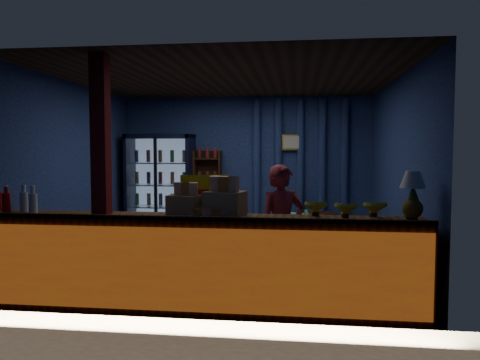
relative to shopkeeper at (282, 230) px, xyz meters
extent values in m
plane|color=#515154|center=(-0.79, 1.28, -0.73)|extent=(4.60, 4.60, 0.00)
plane|color=navy|center=(-0.79, 3.48, 0.57)|extent=(4.60, 0.00, 4.60)
plane|color=navy|center=(-0.79, -0.92, 0.57)|extent=(4.60, 0.00, 4.60)
plane|color=navy|center=(-3.09, 1.28, 0.57)|extent=(0.00, 4.40, 4.40)
plane|color=navy|center=(1.51, 1.28, 0.57)|extent=(0.00, 4.40, 4.40)
plane|color=#472D19|center=(-0.79, 1.28, 1.87)|extent=(4.60, 4.60, 0.00)
cube|color=brown|center=(-0.79, -0.62, -0.25)|extent=(4.40, 0.55, 0.95)
cube|color=red|center=(-0.79, -0.91, -0.25)|extent=(4.35, 0.02, 0.81)
cube|color=#3E2313|center=(-0.79, -0.89, 0.24)|extent=(4.40, 0.04, 0.04)
cube|color=maroon|center=(-1.84, -0.62, 0.57)|extent=(0.16, 0.16, 2.60)
cube|color=black|center=(-2.34, 3.40, 0.22)|extent=(1.20, 0.06, 1.90)
cube|color=black|center=(-2.91, 3.13, 0.22)|extent=(0.06, 0.60, 1.90)
cube|color=black|center=(-1.77, 3.13, 0.22)|extent=(0.06, 0.60, 1.90)
cube|color=black|center=(-2.34, 3.13, 1.13)|extent=(1.20, 0.60, 0.08)
cube|color=black|center=(-2.34, 3.13, -0.69)|extent=(1.20, 0.60, 0.08)
cube|color=#99B2D8|center=(-2.34, 3.35, 0.22)|extent=(1.08, 0.02, 1.74)
cube|color=white|center=(-2.34, 2.85, 0.22)|extent=(1.12, 0.02, 1.78)
cube|color=black|center=(-2.34, 2.83, 0.22)|extent=(0.05, 0.05, 1.80)
cube|color=silver|center=(-2.34, 3.13, -0.56)|extent=(1.08, 0.48, 0.02)
cylinder|color=#A45617|center=(-2.79, 3.13, -0.43)|extent=(0.07, 0.07, 0.22)
cylinder|color=#1C701F|center=(-2.56, 3.13, -0.43)|extent=(0.07, 0.07, 0.22)
cylinder|color=#9A7117|center=(-2.34, 3.13, -0.43)|extent=(0.07, 0.07, 0.22)
cylinder|color=navy|center=(-2.11, 3.13, -0.43)|extent=(0.07, 0.07, 0.22)
cylinder|color=maroon|center=(-1.89, 3.13, -0.43)|extent=(0.07, 0.07, 0.22)
cube|color=silver|center=(-2.34, 3.13, -0.16)|extent=(1.08, 0.48, 0.02)
cylinder|color=#1C701F|center=(-2.79, 3.13, -0.03)|extent=(0.07, 0.07, 0.22)
cylinder|color=#9A7117|center=(-2.56, 3.13, -0.03)|extent=(0.07, 0.07, 0.22)
cylinder|color=navy|center=(-2.34, 3.13, -0.03)|extent=(0.07, 0.07, 0.22)
cylinder|color=maroon|center=(-2.11, 3.13, -0.03)|extent=(0.07, 0.07, 0.22)
cylinder|color=#A45617|center=(-1.89, 3.13, -0.03)|extent=(0.07, 0.07, 0.22)
cube|color=silver|center=(-2.34, 3.13, 0.24)|extent=(1.08, 0.48, 0.02)
cylinder|color=#9A7117|center=(-2.79, 3.13, 0.37)|extent=(0.07, 0.07, 0.22)
cylinder|color=navy|center=(-2.56, 3.13, 0.37)|extent=(0.07, 0.07, 0.22)
cylinder|color=maroon|center=(-2.34, 3.13, 0.37)|extent=(0.07, 0.07, 0.22)
cylinder|color=#A45617|center=(-2.11, 3.13, 0.37)|extent=(0.07, 0.07, 0.22)
cylinder|color=#1C701F|center=(-1.89, 3.13, 0.37)|extent=(0.07, 0.07, 0.22)
cube|color=silver|center=(-2.34, 3.13, 0.64)|extent=(1.08, 0.48, 0.02)
cylinder|color=navy|center=(-2.79, 3.13, 0.77)|extent=(0.07, 0.07, 0.22)
cylinder|color=maroon|center=(-2.56, 3.13, 0.77)|extent=(0.07, 0.07, 0.22)
cylinder|color=#A45617|center=(-2.34, 3.13, 0.77)|extent=(0.07, 0.07, 0.22)
cylinder|color=#1C701F|center=(-2.11, 3.13, 0.77)|extent=(0.07, 0.07, 0.22)
cylinder|color=#9A7117|center=(-1.89, 3.13, 0.77)|extent=(0.07, 0.07, 0.22)
cube|color=#3E2313|center=(-1.49, 3.43, 0.07)|extent=(0.50, 0.02, 1.60)
cube|color=#3E2313|center=(-1.72, 3.30, 0.07)|extent=(0.03, 0.28, 1.60)
cube|color=#3E2313|center=(-1.25, 3.30, 0.07)|extent=(0.03, 0.28, 1.60)
cube|color=#3E2313|center=(-1.49, 3.30, -0.63)|extent=(0.46, 0.26, 0.02)
cube|color=#3E2313|center=(-1.49, 3.30, -0.18)|extent=(0.46, 0.26, 0.02)
cube|color=#3E2313|center=(-1.49, 3.30, 0.27)|extent=(0.46, 0.26, 0.02)
cube|color=#3E2313|center=(-1.49, 3.30, 0.72)|extent=(0.46, 0.26, 0.02)
cylinder|color=navy|center=(-0.59, 3.42, 0.57)|extent=(0.14, 0.14, 2.50)
cylinder|color=navy|center=(-0.19, 3.42, 0.57)|extent=(0.14, 0.14, 2.50)
cylinder|color=navy|center=(0.21, 3.42, 0.57)|extent=(0.14, 0.14, 2.50)
cylinder|color=navy|center=(0.61, 3.42, 0.57)|extent=(0.14, 0.14, 2.50)
cylinder|color=navy|center=(1.01, 3.42, 0.57)|extent=(0.14, 0.14, 2.50)
cube|color=gold|center=(0.06, 3.38, 1.02)|extent=(0.36, 0.03, 0.28)
cube|color=silver|center=(0.06, 3.36, 1.02)|extent=(0.30, 0.01, 0.22)
imported|color=maroon|center=(0.00, 0.00, 0.00)|extent=(0.63, 0.53, 1.45)
imported|color=#61C27C|center=(0.02, 2.55, -0.42)|extent=(0.67, 0.69, 0.61)
cube|color=#3E2313|center=(0.49, 2.82, -0.46)|extent=(0.69, 0.58, 0.54)
cylinder|color=#3E2313|center=(0.49, 2.82, -0.13)|extent=(0.11, 0.11, 0.11)
cube|color=yellow|center=(-0.80, -0.41, 0.43)|extent=(0.52, 0.23, 0.41)
cube|color=red|center=(-0.80, -0.43, 0.43)|extent=(0.42, 0.14, 0.10)
cylinder|color=red|center=(-2.91, -0.60, 0.33)|extent=(0.09, 0.09, 0.21)
cylinder|color=red|center=(-2.91, -0.60, 0.47)|extent=(0.04, 0.04, 0.08)
cylinder|color=white|center=(-2.91, -0.60, 0.51)|extent=(0.05, 0.05, 0.02)
cylinder|color=silver|center=(-2.76, -0.52, 0.33)|extent=(0.09, 0.09, 0.21)
cylinder|color=silver|center=(-2.76, -0.52, 0.47)|extent=(0.04, 0.04, 0.08)
cylinder|color=white|center=(-2.76, -0.52, 0.51)|extent=(0.05, 0.05, 0.02)
cylinder|color=silver|center=(-2.61, -0.60, 0.33)|extent=(0.09, 0.09, 0.21)
cylinder|color=silver|center=(-2.61, -0.60, 0.47)|extent=(0.04, 0.04, 0.08)
cylinder|color=white|center=(-2.61, -0.60, 0.51)|extent=(0.05, 0.05, 0.02)
cube|color=tan|center=(-0.57, -0.53, 0.35)|extent=(0.44, 0.39, 0.25)
cube|color=#CF692E|center=(-0.66, -0.51, 0.55)|extent=(0.11, 0.09, 0.16)
cube|color=#B47121|center=(-0.57, -0.53, 0.55)|extent=(0.11, 0.09, 0.16)
cube|color=#CF692E|center=(-0.47, -0.55, 0.55)|extent=(0.11, 0.09, 0.16)
cube|color=tan|center=(-0.98, -0.54, 0.33)|extent=(0.38, 0.34, 0.21)
cube|color=#CF692E|center=(-1.05, -0.51, 0.49)|extent=(0.10, 0.08, 0.13)
cube|color=#B47121|center=(-0.98, -0.54, 0.49)|extent=(0.10, 0.08, 0.13)
cube|color=#CF692E|center=(-0.90, -0.56, 0.49)|extent=(0.10, 0.08, 0.13)
cylinder|color=silver|center=(-0.73, -0.57, 0.24)|extent=(0.52, 0.52, 0.03)
cube|color=#CF692E|center=(-0.63, -0.57, 0.28)|extent=(0.11, 0.08, 0.06)
cube|color=#B47121|center=(-0.66, -0.50, 0.28)|extent=(0.14, 0.14, 0.06)
cube|color=#CF692E|center=(-0.73, -0.47, 0.28)|extent=(0.08, 0.11, 0.06)
cube|color=#B47121|center=(-0.80, -0.50, 0.28)|extent=(0.14, 0.14, 0.06)
cube|color=#CF692E|center=(-0.83, -0.57, 0.28)|extent=(0.11, 0.08, 0.06)
cube|color=#B47121|center=(-0.80, -0.64, 0.28)|extent=(0.14, 0.14, 0.06)
cube|color=#CF692E|center=(-0.73, -0.67, 0.28)|extent=(0.08, 0.11, 0.06)
cube|color=#B47121|center=(-0.66, -0.64, 0.28)|extent=(0.14, 0.14, 0.06)
cylinder|color=black|center=(1.26, -0.57, 0.24)|extent=(0.11, 0.11, 0.04)
cylinder|color=black|center=(1.26, -0.57, 0.41)|extent=(0.02, 0.02, 0.33)
cone|color=white|center=(1.26, -0.57, 0.61)|extent=(0.24, 0.24, 0.17)
sphere|color=brown|center=(1.26, -0.59, 0.33)|extent=(0.19, 0.19, 0.19)
cone|color=#2A501B|center=(1.26, -0.59, 0.49)|extent=(0.11, 0.11, 0.15)
camera|label=1|loc=(0.17, -5.21, 0.90)|focal=35.00mm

